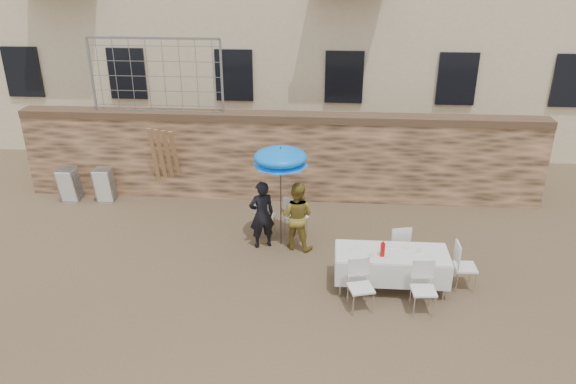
# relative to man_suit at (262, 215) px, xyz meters

# --- Properties ---
(ground) EXTENTS (80.00, 80.00, 0.00)m
(ground) POSITION_rel_man_suit_xyz_m (0.18, -2.41, -0.76)
(ground) COLOR brown
(ground) RESTS_ON ground
(stone_wall) EXTENTS (13.00, 0.50, 2.20)m
(stone_wall) POSITION_rel_man_suit_xyz_m (0.18, 2.59, 0.34)
(stone_wall) COLOR #906748
(stone_wall) RESTS_ON ground
(chain_link_fence) EXTENTS (3.20, 0.06, 1.80)m
(chain_link_fence) POSITION_rel_man_suit_xyz_m (-2.82, 2.59, 2.34)
(chain_link_fence) COLOR gray
(chain_link_fence) RESTS_ON stone_wall
(man_suit) EXTENTS (0.65, 0.55, 1.52)m
(man_suit) POSITION_rel_man_suit_xyz_m (0.00, 0.00, 0.00)
(man_suit) COLOR black
(man_suit) RESTS_ON ground
(woman_dress) EXTENTS (0.87, 0.76, 1.51)m
(woman_dress) POSITION_rel_man_suit_xyz_m (0.75, 0.00, -0.00)
(woman_dress) COLOR gold
(woman_dress) RESTS_ON ground
(umbrella) EXTENTS (1.16, 1.16, 2.09)m
(umbrella) POSITION_rel_man_suit_xyz_m (0.40, 0.10, 1.22)
(umbrella) COLOR #3F3F44
(umbrella) RESTS_ON ground
(couple_chair_left) EXTENTS (0.53, 0.53, 0.96)m
(couple_chair_left) POSITION_rel_man_suit_xyz_m (0.00, 0.55, -0.28)
(couple_chair_left) COLOR white
(couple_chair_left) RESTS_ON ground
(couple_chair_right) EXTENTS (0.67, 0.67, 0.96)m
(couple_chair_right) POSITION_rel_man_suit_xyz_m (0.70, 0.55, -0.28)
(couple_chair_right) COLOR white
(couple_chair_right) RESTS_ON ground
(banquet_table) EXTENTS (2.10, 0.85, 0.78)m
(banquet_table) POSITION_rel_man_suit_xyz_m (2.62, -1.42, -0.03)
(banquet_table) COLOR white
(banquet_table) RESTS_ON ground
(soda_bottle) EXTENTS (0.09, 0.09, 0.26)m
(soda_bottle) POSITION_rel_man_suit_xyz_m (2.42, -1.57, 0.14)
(soda_bottle) COLOR red
(soda_bottle) RESTS_ON banquet_table
(table_chair_front_left) EXTENTS (0.59, 0.59, 0.96)m
(table_chair_front_left) POSITION_rel_man_suit_xyz_m (2.02, -2.17, -0.28)
(table_chair_front_left) COLOR white
(table_chair_front_left) RESTS_ON ground
(table_chair_front_right) EXTENTS (0.51, 0.51, 0.96)m
(table_chair_front_right) POSITION_rel_man_suit_xyz_m (3.12, -2.17, -0.28)
(table_chair_front_right) COLOR white
(table_chair_front_right) RESTS_ON ground
(table_chair_back) EXTENTS (0.57, 0.57, 0.96)m
(table_chair_back) POSITION_rel_man_suit_xyz_m (2.82, -0.62, -0.28)
(table_chair_back) COLOR white
(table_chair_back) RESTS_ON ground
(table_chair_side) EXTENTS (0.49, 0.49, 0.96)m
(table_chair_side) POSITION_rel_man_suit_xyz_m (4.02, -1.32, -0.28)
(table_chair_side) COLOR white
(table_chair_side) RESTS_ON ground
(chair_stack_left) EXTENTS (0.46, 0.55, 0.92)m
(chair_stack_left) POSITION_rel_man_suit_xyz_m (-5.13, 2.16, -0.30)
(chair_stack_left) COLOR white
(chair_stack_left) RESTS_ON ground
(chair_stack_right) EXTENTS (0.46, 0.47, 0.92)m
(chair_stack_right) POSITION_rel_man_suit_xyz_m (-4.23, 2.16, -0.30)
(chair_stack_right) COLOR white
(chair_stack_right) RESTS_ON ground
(wood_planks) EXTENTS (0.70, 0.20, 2.00)m
(wood_planks) POSITION_rel_man_suit_xyz_m (-2.63, 2.23, 0.24)
(wood_planks) COLOR #A37749
(wood_planks) RESTS_ON ground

